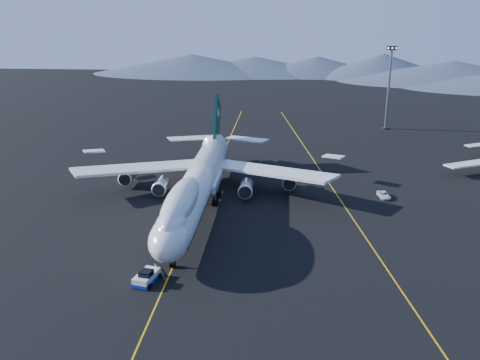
# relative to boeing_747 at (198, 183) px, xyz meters

# --- Properties ---
(ground) EXTENTS (500.00, 500.00, 0.00)m
(ground) POSITION_rel_boeing_747_xyz_m (-0.00, -0.03, -5.81)
(ground) COLOR black
(ground) RESTS_ON ground
(taxiway_line_main) EXTENTS (0.25, 220.00, 0.01)m
(taxiway_line_main) POSITION_rel_boeing_747_xyz_m (-0.00, -0.03, -5.80)
(taxiway_line_main) COLOR #C89E0B
(taxiway_line_main) RESTS_ON ground
(taxiway_line_side) EXTENTS (28.08, 198.09, 0.01)m
(taxiway_line_side) POSITION_rel_boeing_747_xyz_m (30.00, 9.97, -5.80)
(taxiway_line_side) COLOR #C89E0B
(taxiway_line_side) RESTS_ON ground
(boeing_747) EXTENTS (59.62, 72.43, 19.37)m
(boeing_747) POSITION_rel_boeing_747_xyz_m (0.00, 0.00, 0.00)
(boeing_747) COLOR silver
(boeing_747) RESTS_ON ground
(pushback_tug) EXTENTS (3.89, 5.69, 2.28)m
(pushback_tug) POSITION_rel_boeing_747_xyz_m (-3.00, -31.74, -5.10)
(pushback_tug) COLOR silver
(pushback_tug) RESTS_ON ground
(service_van) EXTENTS (2.72, 4.94, 1.31)m
(service_van) POSITION_rel_boeing_747_xyz_m (40.01, 10.27, -5.16)
(service_van) COLOR silver
(service_van) RESTS_ON ground
(floodlight_mast) EXTENTS (3.46, 2.59, 27.99)m
(floodlight_mast) POSITION_rel_boeing_747_xyz_m (52.42, 81.60, 8.37)
(floodlight_mast) COLOR black
(floodlight_mast) RESTS_ON ground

